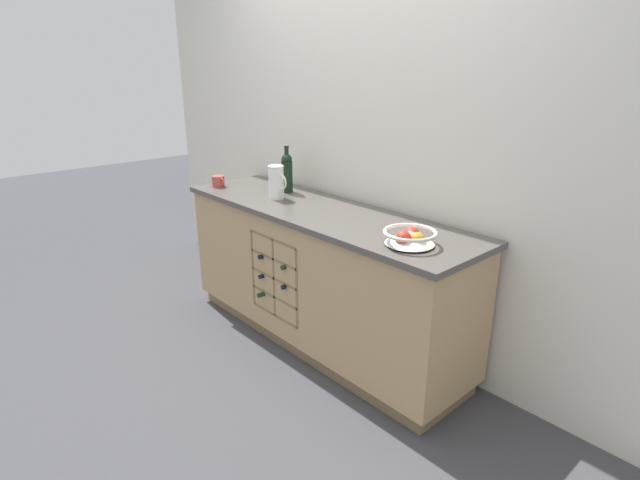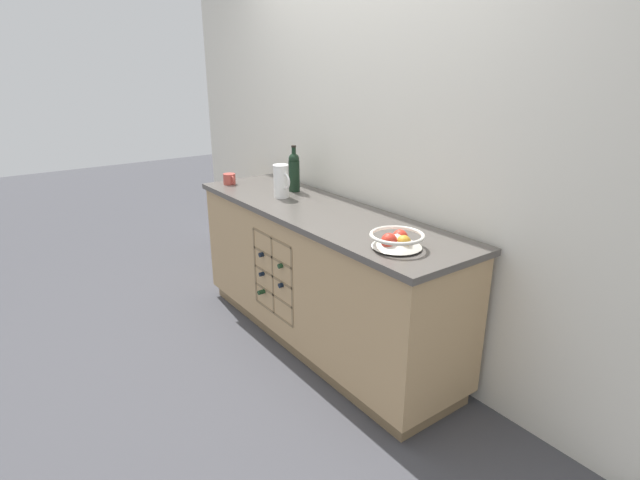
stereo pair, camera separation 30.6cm
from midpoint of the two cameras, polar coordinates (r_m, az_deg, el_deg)
The scene contains 7 objects.
ground_plane at distance 3.36m, azimuth -2.66°, elevation -11.29°, with size 14.00×14.00×0.00m, color #424247.
back_wall at distance 3.14m, azimuth 1.96°, elevation 11.41°, with size 4.47×0.06×2.55m, color silver.
kitchen_island at distance 3.15m, azimuth -2.84°, elevation -4.20°, with size 2.11×0.62×0.89m.
fruit_bowl at distance 2.40m, azimuth 6.68°, elevation 0.36°, with size 0.26×0.26×0.09m.
white_pitcher at distance 3.24m, azimuth -7.72°, elevation 6.61°, with size 0.16×0.10×0.22m.
ceramic_mug at distance 3.66m, azimuth -13.91°, elevation 6.51°, with size 0.12×0.09×0.08m.
standing_wine_bottle at distance 3.40m, azimuth -6.40°, elevation 7.75°, with size 0.08×0.08×0.31m.
Camera 1 is at (2.14, -1.94, 1.72)m, focal length 28.00 mm.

